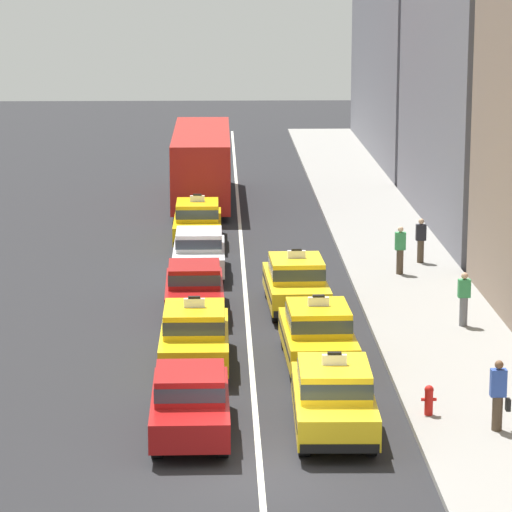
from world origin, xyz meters
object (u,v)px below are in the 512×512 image
at_px(bus_left_sixth, 202,162).
at_px(sedan_left_fourth, 199,251).
at_px(sedan_left_third, 194,287).
at_px(taxi_right_nearest, 334,396).
at_px(pedestrian_mid_block, 498,395).
at_px(taxi_right_third, 296,282).
at_px(pedestrian_by_storefront, 400,250).
at_px(taxi_left_second, 195,335).
at_px(fire_hydrant, 429,399).
at_px(taxi_right_second, 318,333).
at_px(sedan_left_nearest, 190,400).
at_px(taxi_left_fifth, 198,221).
at_px(pedestrian_near_crosswalk, 464,299).
at_px(pedestrian_trailing, 421,240).

bearing_deg(bus_left_sixth, sedan_left_fourth, -89.72).
distance_m(sedan_left_third, taxi_right_nearest, 11.47).
bearing_deg(sedan_left_third, pedestrian_mid_block, -57.86).
xyz_separation_m(taxi_right_third, pedestrian_by_storefront, (3.81, 4.21, 0.12)).
bearing_deg(bus_left_sixth, taxi_left_second, -89.77).
relative_size(pedestrian_mid_block, fire_hydrant, 2.27).
height_order(bus_left_sixth, taxi_right_second, bus_left_sixth).
bearing_deg(fire_hydrant, taxi_right_second, 116.12).
bearing_deg(sedan_left_nearest, taxi_right_nearest, 2.14).
distance_m(sedan_left_fourth, taxi_left_fifth, 5.39).
distance_m(pedestrian_by_storefront, fire_hydrant, 14.94).
bearing_deg(sedan_left_third, sedan_left_nearest, -89.50).
bearing_deg(sedan_left_third, pedestrian_by_storefront, 33.93).
height_order(sedan_left_third, sedan_left_fourth, same).
bearing_deg(pedestrian_near_crosswalk, taxi_right_nearest, -117.42).
bearing_deg(fire_hydrant, pedestrian_mid_block, -38.37).
xyz_separation_m(bus_left_sixth, pedestrian_mid_block, (7.11, -31.55, -0.84)).
xyz_separation_m(taxi_right_second, pedestrian_by_storefront, (3.56, 10.21, 0.12)).
relative_size(pedestrian_by_storefront, fire_hydrant, 2.28).
distance_m(sedan_left_third, pedestrian_near_crosswalk, 8.23).
distance_m(taxi_right_nearest, pedestrian_near_crosswalk, 9.90).
bearing_deg(bus_left_sixth, pedestrian_trailing, -60.01).
height_order(pedestrian_trailing, fire_hydrant, pedestrian_trailing).
height_order(sedan_left_fourth, bus_left_sixth, bus_left_sixth).
distance_m(taxi_left_fifth, pedestrian_mid_block, 23.19).
bearing_deg(taxi_left_fifth, bus_left_sixth, 89.64).
distance_m(bus_left_sixth, pedestrian_by_storefront, 17.06).
relative_size(taxi_left_second, bus_left_sixth, 0.41).
relative_size(pedestrian_near_crosswalk, pedestrian_mid_block, 0.97).
distance_m(taxi_left_second, taxi_left_fifth, 16.33).
xyz_separation_m(taxi_right_second, taxi_right_third, (-0.25, 6.00, 0.00)).
bearing_deg(fire_hydrant, taxi_left_second, 140.51).
bearing_deg(fire_hydrant, pedestrian_near_crosswalk, 74.41).
distance_m(taxi_right_nearest, pedestrian_by_storefront, 16.05).
relative_size(sedan_left_third, pedestrian_trailing, 2.72).
xyz_separation_m(taxi_left_second, pedestrian_near_crosswalk, (7.84, 3.41, 0.09)).
xyz_separation_m(sedan_left_fourth, pedestrian_near_crosswalk, (7.87, -7.52, 0.12)).
height_order(sedan_left_nearest, bus_left_sixth, bus_left_sixth).
height_order(taxi_left_second, taxi_right_second, same).
height_order(bus_left_sixth, pedestrian_trailing, bus_left_sixth).
xyz_separation_m(taxi_left_second, pedestrian_by_storefront, (6.86, 10.27, 0.12)).
relative_size(taxi_right_third, fire_hydrant, 6.32).
bearing_deg(sedan_left_nearest, fire_hydrant, 8.96).
xyz_separation_m(taxi_right_nearest, pedestrian_mid_block, (3.73, -0.35, 0.10)).
bearing_deg(taxi_left_second, taxi_left_fifth, 90.57).
relative_size(sedan_left_third, fire_hydrant, 5.93).
relative_size(sedan_left_fourth, bus_left_sixth, 0.38).
height_order(taxi_right_third, pedestrian_by_storefront, taxi_right_third).
distance_m(bus_left_sixth, pedestrian_trailing, 15.90).
height_order(taxi_left_fifth, bus_left_sixth, bus_left_sixth).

